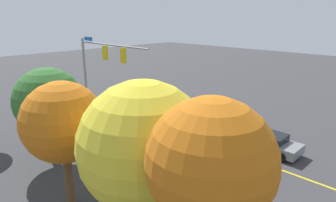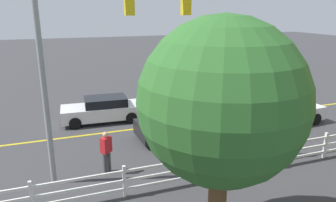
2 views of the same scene
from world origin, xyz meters
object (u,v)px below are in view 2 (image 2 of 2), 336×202
(car_1, at_px, (253,95))
(tree_4, at_px, (222,102))
(car_0, at_px, (284,112))
(pedestrian, at_px, (106,150))
(car_2, at_px, (179,124))
(car_3, at_px, (103,109))

(car_1, relative_size, tree_4, 0.78)
(car_0, distance_m, tree_4, 11.26)
(pedestrian, xyz_separation_m, tree_4, (-2.10, 4.95, 3.08))
(car_1, distance_m, tree_4, 14.44)
(car_0, height_order, car_2, car_2)
(car_1, xyz_separation_m, pedestrian, (10.78, 6.08, 0.29))
(pedestrian, distance_m, tree_4, 6.20)
(car_0, bearing_deg, tree_4, -141.55)
(car_0, relative_size, car_1, 0.95)
(car_0, bearing_deg, car_2, 175.19)
(car_1, distance_m, pedestrian, 12.38)
(car_1, bearing_deg, car_0, 80.46)
(car_0, bearing_deg, car_3, 154.47)
(car_3, relative_size, tree_4, 0.75)
(car_0, relative_size, tree_4, 0.75)
(pedestrian, bearing_deg, tree_4, 165.12)
(car_0, bearing_deg, pedestrian, -170.97)
(car_2, xyz_separation_m, car_3, (3.20, -3.67, -0.02))
(car_0, height_order, car_3, car_0)
(pedestrian, bearing_deg, car_0, -115.57)
(car_2, bearing_deg, car_3, 128.76)
(car_2, height_order, tree_4, tree_4)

